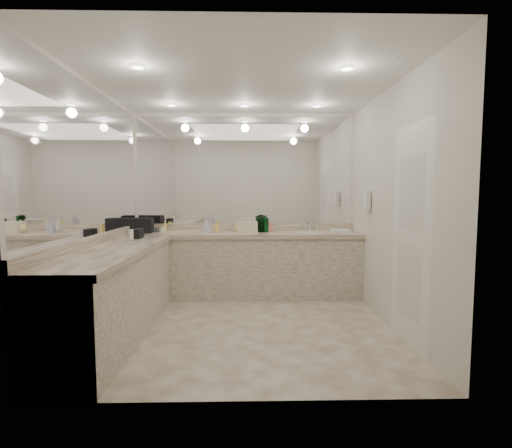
{
  "coord_description": "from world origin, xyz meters",
  "views": [
    {
      "loc": [
        0.04,
        -3.97,
        1.44
      ],
      "look_at": [
        0.14,
        0.4,
        1.08
      ],
      "focal_mm": 26.0,
      "sensor_mm": 36.0,
      "label": 1
    }
  ],
  "objects_px": {
    "cream_cosmetic_case": "(247,227)",
    "soap_bottle_a": "(206,225)",
    "wall_phone": "(367,201)",
    "sink": "(312,232)",
    "hand_towel": "(341,231)",
    "soap_bottle_c": "(240,226)",
    "soap_bottle_b": "(207,226)",
    "black_toiletry_bag": "(139,225)"
  },
  "relations": [
    {
      "from": "cream_cosmetic_case",
      "to": "soap_bottle_a",
      "type": "bearing_deg",
      "value": 165.8
    },
    {
      "from": "wall_phone",
      "to": "sink",
      "type": "bearing_deg",
      "value": 140.43
    },
    {
      "from": "hand_towel",
      "to": "soap_bottle_c",
      "type": "height_order",
      "value": "soap_bottle_c"
    },
    {
      "from": "soap_bottle_a",
      "to": "soap_bottle_c",
      "type": "xyz_separation_m",
      "value": [
        0.48,
        -0.08,
        -0.01
      ]
    },
    {
      "from": "cream_cosmetic_case",
      "to": "hand_towel",
      "type": "xyz_separation_m",
      "value": [
        1.3,
        -0.08,
        -0.06
      ]
    },
    {
      "from": "sink",
      "to": "soap_bottle_b",
      "type": "xyz_separation_m",
      "value": [
        -1.47,
        -0.08,
        0.11
      ]
    },
    {
      "from": "hand_towel",
      "to": "soap_bottle_b",
      "type": "xyz_separation_m",
      "value": [
        -1.86,
        0.0,
        0.08
      ]
    },
    {
      "from": "wall_phone",
      "to": "soap_bottle_b",
      "type": "height_order",
      "value": "wall_phone"
    },
    {
      "from": "soap_bottle_b",
      "to": "sink",
      "type": "bearing_deg",
      "value": 2.96
    },
    {
      "from": "sink",
      "to": "hand_towel",
      "type": "xyz_separation_m",
      "value": [
        0.39,
        -0.08,
        0.03
      ]
    },
    {
      "from": "wall_phone",
      "to": "soap_bottle_c",
      "type": "height_order",
      "value": "wall_phone"
    },
    {
      "from": "black_toiletry_bag",
      "to": "cream_cosmetic_case",
      "type": "height_order",
      "value": "black_toiletry_bag"
    },
    {
      "from": "sink",
      "to": "soap_bottle_b",
      "type": "distance_m",
      "value": 1.48
    },
    {
      "from": "wall_phone",
      "to": "soap_bottle_a",
      "type": "xyz_separation_m",
      "value": [
        -2.11,
        0.59,
        -0.35
      ]
    },
    {
      "from": "wall_phone",
      "to": "soap_bottle_a",
      "type": "height_order",
      "value": "wall_phone"
    },
    {
      "from": "wall_phone",
      "to": "soap_bottle_b",
      "type": "relative_size",
      "value": 1.18
    },
    {
      "from": "hand_towel",
      "to": "sink",
      "type": "bearing_deg",
      "value": 168.28
    },
    {
      "from": "soap_bottle_b",
      "to": "soap_bottle_c",
      "type": "distance_m",
      "value": 0.46
    },
    {
      "from": "cream_cosmetic_case",
      "to": "soap_bottle_a",
      "type": "height_order",
      "value": "soap_bottle_a"
    },
    {
      "from": "soap_bottle_a",
      "to": "soap_bottle_b",
      "type": "relative_size",
      "value": 0.98
    },
    {
      "from": "cream_cosmetic_case",
      "to": "hand_towel",
      "type": "relative_size",
      "value": 1.06
    },
    {
      "from": "soap_bottle_b",
      "to": "soap_bottle_c",
      "type": "bearing_deg",
      "value": 10.36
    },
    {
      "from": "sink",
      "to": "black_toiletry_bag",
      "type": "xyz_separation_m",
      "value": [
        -2.42,
        -0.02,
        0.11
      ]
    },
    {
      "from": "wall_phone",
      "to": "black_toiletry_bag",
      "type": "xyz_separation_m",
      "value": [
        -3.02,
        0.48,
        -0.35
      ]
    },
    {
      "from": "wall_phone",
      "to": "soap_bottle_c",
      "type": "relative_size",
      "value": 1.34
    },
    {
      "from": "hand_towel",
      "to": "soap_bottle_c",
      "type": "relative_size",
      "value": 1.42
    },
    {
      "from": "wall_phone",
      "to": "soap_bottle_c",
      "type": "xyz_separation_m",
      "value": [
        -1.63,
        0.51,
        -0.36
      ]
    },
    {
      "from": "sink",
      "to": "cream_cosmetic_case",
      "type": "xyz_separation_m",
      "value": [
        -0.92,
        0.0,
        0.08
      ]
    },
    {
      "from": "black_toiletry_bag",
      "to": "hand_towel",
      "type": "relative_size",
      "value": 1.42
    },
    {
      "from": "hand_towel",
      "to": "wall_phone",
      "type": "bearing_deg",
      "value": -62.43
    },
    {
      "from": "sink",
      "to": "soap_bottle_b",
      "type": "height_order",
      "value": "soap_bottle_b"
    },
    {
      "from": "soap_bottle_a",
      "to": "cream_cosmetic_case",
      "type": "bearing_deg",
      "value": -7.96
    },
    {
      "from": "black_toiletry_bag",
      "to": "soap_bottle_b",
      "type": "bearing_deg",
      "value": -3.49
    },
    {
      "from": "sink",
      "to": "soap_bottle_a",
      "type": "bearing_deg",
      "value": 176.73
    },
    {
      "from": "soap_bottle_c",
      "to": "hand_towel",
      "type": "bearing_deg",
      "value": -3.5
    },
    {
      "from": "sink",
      "to": "soap_bottle_a",
      "type": "height_order",
      "value": "soap_bottle_a"
    },
    {
      "from": "wall_phone",
      "to": "hand_towel",
      "type": "bearing_deg",
      "value": 117.57
    },
    {
      "from": "black_toiletry_bag",
      "to": "soap_bottle_a",
      "type": "xyz_separation_m",
      "value": [
        0.92,
        0.1,
        -0.0
      ]
    },
    {
      "from": "cream_cosmetic_case",
      "to": "soap_bottle_b",
      "type": "relative_size",
      "value": 1.33
    },
    {
      "from": "sink",
      "to": "black_toiletry_bag",
      "type": "relative_size",
      "value": 1.21
    },
    {
      "from": "sink",
      "to": "soap_bottle_c",
      "type": "relative_size",
      "value": 2.45
    },
    {
      "from": "sink",
      "to": "cream_cosmetic_case",
      "type": "bearing_deg",
      "value": 179.75
    }
  ]
}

